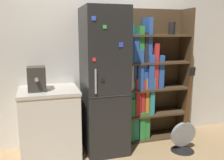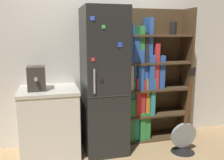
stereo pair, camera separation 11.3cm
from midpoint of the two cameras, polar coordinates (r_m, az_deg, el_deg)
name	(u,v)px [view 2 (the right image)]	position (r m, az deg, el deg)	size (l,w,h in m)	color
ground_plane	(106,151)	(3.59, -0.46, -15.99)	(16.00, 16.00, 0.00)	tan
wall_back	(98,54)	(3.68, -2.31, 5.85)	(8.00, 0.05, 2.60)	silver
refrigerator	(104,81)	(3.37, -0.96, -0.21)	(0.55, 0.70, 1.94)	black
bookshelf	(147,81)	(3.78, 8.90, -0.18)	(0.99, 0.36, 1.97)	#4C3823
kitchen_counter	(50,122)	(3.44, -13.10, -9.30)	(0.75, 0.67, 0.90)	silver
espresso_machine	(37,78)	(3.24, -15.92, 0.38)	(0.22, 0.30, 0.30)	#38332D
guitar	(183,140)	(3.65, 16.88, -13.03)	(0.36, 0.32, 1.19)	black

